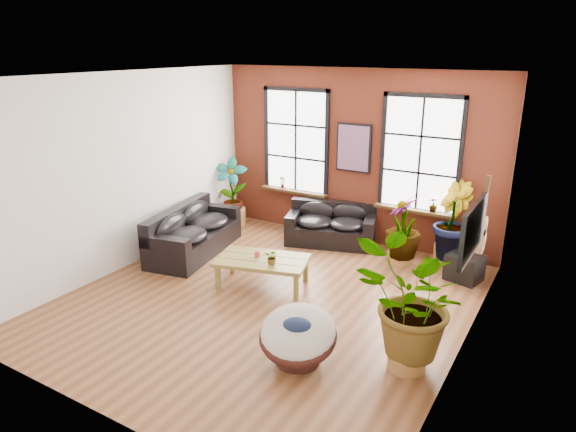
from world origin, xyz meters
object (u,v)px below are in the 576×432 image
object	(u,v)px
sofa_left	(192,232)
papasan_chair	(298,335)
sofa_back	(332,225)
coffee_table	(262,262)

from	to	relation	value
sofa_left	papasan_chair	xyz separation A→B (m)	(3.65, -2.18, -0.02)
sofa_back	papasan_chair	size ratio (longest dim) A/B	1.53
coffee_table	papasan_chair	xyz separation A→B (m)	(1.63, -1.64, -0.05)
sofa_back	papasan_chair	xyz separation A→B (m)	(1.51, -4.05, 0.02)
sofa_back	sofa_left	size ratio (longest dim) A/B	0.82
sofa_left	coffee_table	size ratio (longest dim) A/B	1.42
sofa_back	sofa_left	distance (m)	2.84
coffee_table	papasan_chair	size ratio (longest dim) A/B	1.32
sofa_back	papasan_chair	world-z (taller)	sofa_back
sofa_back	coffee_table	xyz separation A→B (m)	(-0.12, -2.41, 0.06)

